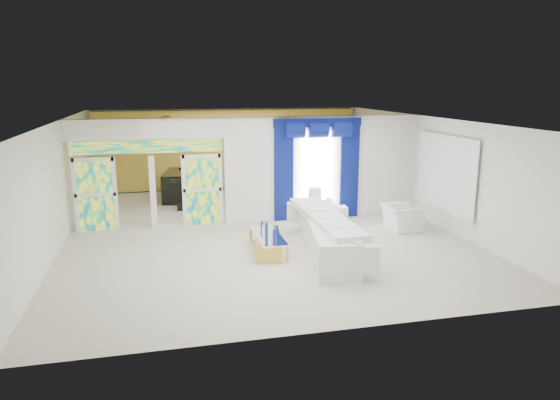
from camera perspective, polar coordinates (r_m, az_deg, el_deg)
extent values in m
plane|color=#B7AF9E|center=(14.02, -2.33, -3.39)|extent=(12.00, 12.00, 0.00)
cube|color=white|center=(15.17, 4.91, 3.63)|extent=(5.70, 0.18, 3.00)
cube|color=white|center=(14.28, -14.62, 7.65)|extent=(4.30, 0.18, 0.55)
cube|color=#994C3F|center=(14.62, -19.82, 0.57)|extent=(0.95, 0.04, 2.00)
cube|color=#994C3F|center=(14.56, -8.63, 1.14)|extent=(0.95, 0.04, 2.00)
cube|color=#994C3F|center=(14.32, -14.51, 5.75)|extent=(4.00, 0.05, 0.35)
cube|color=white|center=(15.01, 4.11, 3.35)|extent=(1.00, 0.02, 2.30)
cube|color=#080347|center=(14.72, 0.42, 3.00)|extent=(0.55, 0.10, 2.80)
cube|color=#080347|center=(15.31, 7.72, 3.27)|extent=(0.55, 0.10, 2.80)
cube|color=#080347|center=(14.82, 4.23, 8.56)|extent=(2.60, 0.12, 0.25)
cube|color=white|center=(14.52, 17.95, 2.84)|extent=(0.04, 2.70, 1.90)
cube|color=gold|center=(19.44, -5.71, 5.64)|extent=(9.70, 0.12, 2.90)
cube|color=white|center=(12.24, 5.14, -3.93)|extent=(1.58, 4.23, 0.79)
cube|color=gold|center=(12.24, -1.36, -4.85)|extent=(0.88, 1.84, 0.39)
cube|color=white|center=(14.88, 4.96, -1.60)|extent=(1.34, 0.56, 0.44)
cylinder|color=silver|center=(14.67, 3.88, 0.25)|extent=(0.36, 0.36, 0.58)
imported|color=white|center=(14.42, 13.40, -1.89)|extent=(0.93, 1.05, 0.67)
cube|color=black|center=(17.97, -10.27, 1.61)|extent=(1.78, 2.14, 0.96)
cube|color=black|center=(16.48, -9.90, -0.61)|extent=(0.86, 0.46, 0.27)
cube|color=tan|center=(16.96, -20.22, 0.00)|extent=(0.56, 0.52, 0.76)
sphere|color=gold|center=(16.67, -12.56, 8.18)|extent=(0.60, 0.60, 0.60)
cylinder|color=navy|center=(12.13, -1.51, -3.34)|extent=(0.08, 0.08, 0.29)
cylinder|color=navy|center=(12.61, -2.00, -2.97)|extent=(0.08, 0.08, 0.18)
cylinder|color=#162398|center=(11.69, -0.60, -4.06)|extent=(0.09, 0.09, 0.25)
cylinder|color=silver|center=(11.93, -0.73, -3.94)|extent=(0.10, 0.10, 0.16)
cylinder|color=white|center=(12.48, -1.77, -3.27)|extent=(0.11, 0.11, 0.12)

